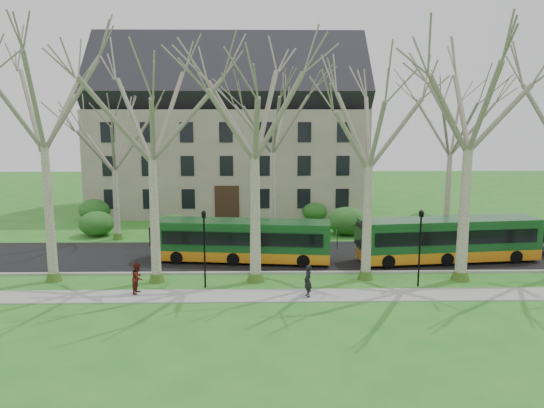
{
  "coord_description": "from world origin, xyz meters",
  "views": [
    {
      "loc": [
        -2.79,
        -29.56,
        9.61
      ],
      "look_at": [
        -2.18,
        3.0,
        4.06
      ],
      "focal_mm": 35.0,
      "sensor_mm": 36.0,
      "label": 1
    }
  ],
  "objects_px": {
    "bus_lead": "(244,240)",
    "bus_follow": "(448,239)",
    "pedestrian_a": "(308,281)",
    "pedestrian_b": "(138,278)"
  },
  "relations": [
    {
      "from": "bus_lead",
      "to": "pedestrian_b",
      "type": "relative_size",
      "value": 6.63
    },
    {
      "from": "bus_follow",
      "to": "pedestrian_a",
      "type": "bearing_deg",
      "value": -152.01
    },
    {
      "from": "bus_lead",
      "to": "bus_follow",
      "type": "distance_m",
      "value": 13.35
    },
    {
      "from": "bus_lead",
      "to": "bus_follow",
      "type": "xyz_separation_m",
      "value": [
        13.35,
        -0.24,
        0.07
      ]
    },
    {
      "from": "bus_lead",
      "to": "pedestrian_a",
      "type": "bearing_deg",
      "value": -56.21
    },
    {
      "from": "bus_follow",
      "to": "pedestrian_a",
      "type": "xyz_separation_m",
      "value": [
        -9.78,
        -6.7,
        -0.6
      ]
    },
    {
      "from": "bus_follow",
      "to": "pedestrian_b",
      "type": "bearing_deg",
      "value": -168.94
    },
    {
      "from": "bus_lead",
      "to": "pedestrian_a",
      "type": "xyz_separation_m",
      "value": [
        3.57,
        -6.95,
        -0.53
      ]
    },
    {
      "from": "pedestrian_a",
      "to": "pedestrian_b",
      "type": "bearing_deg",
      "value": -108.75
    },
    {
      "from": "bus_follow",
      "to": "pedestrian_b",
      "type": "distance_m",
      "value": 19.81
    }
  ]
}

